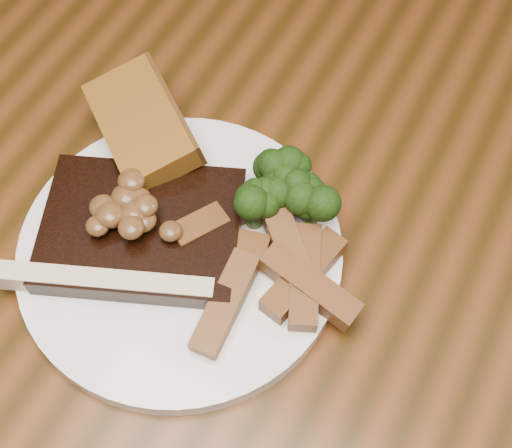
{
  "coord_description": "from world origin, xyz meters",
  "views": [
    {
      "loc": [
        0.11,
        -0.25,
        1.25
      ],
      "look_at": [
        -0.02,
        -0.01,
        0.78
      ],
      "focal_mm": 50.0,
      "sensor_mm": 36.0,
      "label": 1
    }
  ],
  "objects_px": {
    "dining_table": "(280,290)",
    "potato_wedges": "(270,260)",
    "steak": "(142,231)",
    "garlic_bread": "(144,139)",
    "plate": "(181,253)"
  },
  "relations": [
    {
      "from": "plate",
      "to": "garlic_bread",
      "type": "xyz_separation_m",
      "value": [
        -0.08,
        0.07,
        0.02
      ]
    },
    {
      "from": "dining_table",
      "to": "steak",
      "type": "height_order",
      "value": "steak"
    },
    {
      "from": "dining_table",
      "to": "potato_wedges",
      "type": "xyz_separation_m",
      "value": [
        0.0,
        -0.03,
        0.12
      ]
    },
    {
      "from": "garlic_bread",
      "to": "potato_wedges",
      "type": "distance_m",
      "value": 0.15
    },
    {
      "from": "plate",
      "to": "steak",
      "type": "relative_size",
      "value": 1.67
    },
    {
      "from": "steak",
      "to": "garlic_bread",
      "type": "bearing_deg",
      "value": 98.64
    },
    {
      "from": "garlic_bread",
      "to": "potato_wedges",
      "type": "xyz_separation_m",
      "value": [
        0.14,
        -0.05,
        0.0
      ]
    },
    {
      "from": "steak",
      "to": "garlic_bread",
      "type": "xyz_separation_m",
      "value": [
        -0.05,
        0.07,
        0.0
      ]
    },
    {
      "from": "plate",
      "to": "potato_wedges",
      "type": "xyz_separation_m",
      "value": [
        0.07,
        0.02,
        0.02
      ]
    },
    {
      "from": "potato_wedges",
      "to": "steak",
      "type": "bearing_deg",
      "value": -166.43
    },
    {
      "from": "dining_table",
      "to": "plate",
      "type": "bearing_deg",
      "value": -143.05
    },
    {
      "from": "plate",
      "to": "garlic_bread",
      "type": "height_order",
      "value": "garlic_bread"
    },
    {
      "from": "steak",
      "to": "potato_wedges",
      "type": "xyz_separation_m",
      "value": [
        0.1,
        0.02,
        0.0
      ]
    },
    {
      "from": "plate",
      "to": "steak",
      "type": "bearing_deg",
      "value": -172.03
    },
    {
      "from": "potato_wedges",
      "to": "garlic_bread",
      "type": "bearing_deg",
      "value": 160.67
    }
  ]
}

